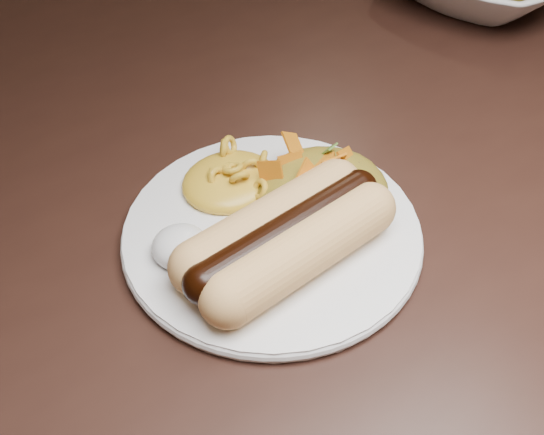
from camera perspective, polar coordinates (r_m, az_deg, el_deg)
table at (r=0.69m, az=-2.12°, el=2.82°), size 1.60×0.90×0.75m
plate at (r=0.50m, az=0.00°, el=-1.30°), size 0.27×0.27×0.01m
hotdog at (r=0.46m, az=1.33°, el=-1.64°), size 0.15×0.09×0.04m
mac_and_cheese at (r=0.52m, az=-3.83°, el=4.22°), size 0.09×0.08×0.03m
sour_cream at (r=0.47m, az=-8.28°, el=-2.19°), size 0.04×0.04×0.03m
taco_salad at (r=0.51m, az=4.62°, el=3.31°), size 0.11×0.10×0.05m
fork at (r=0.50m, az=-5.31°, el=-2.61°), size 0.05×0.16×0.00m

